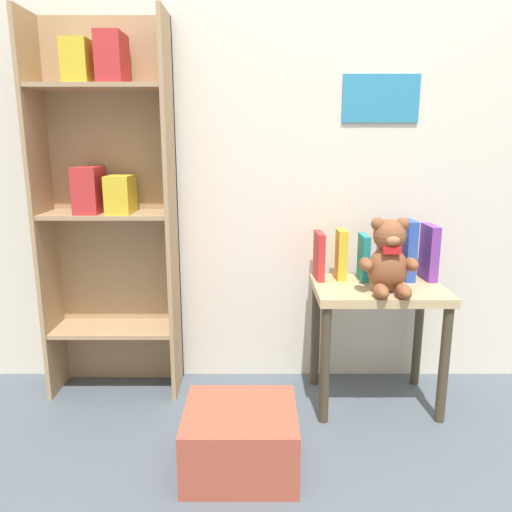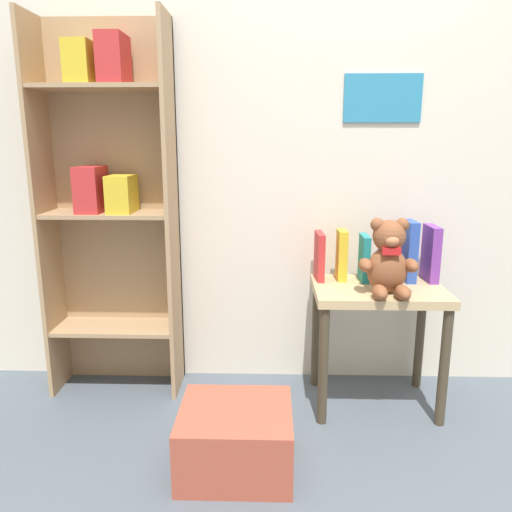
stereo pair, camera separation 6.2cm
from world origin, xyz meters
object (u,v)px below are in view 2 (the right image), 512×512
object	(u,v)px
bookshelf_side	(110,192)
book_standing_purple	(431,253)
book_standing_pink	(386,259)
book_standing_red	(319,256)
book_standing_yellow	(342,255)
storage_bin	(236,438)
book_standing_teal	(364,258)
teddy_bear	(388,260)
book_standing_blue	(409,251)
display_table	(377,309)

from	to	relation	value
bookshelf_side	book_standing_purple	world-z (taller)	bookshelf_side
bookshelf_side	book_standing_pink	distance (m)	1.24
book_standing_red	book_standing_purple	distance (m)	0.48
book_standing_yellow	book_standing_red	bearing A→B (deg)	177.73
bookshelf_side	book_standing_purple	xyz separation A→B (m)	(1.39, -0.05, -0.25)
book_standing_pink	book_standing_purple	size ratio (longest dim) A/B	0.80
book_standing_pink	storage_bin	size ratio (longest dim) A/B	0.49
bookshelf_side	book_standing_teal	xyz separation A→B (m)	(1.11, -0.05, -0.27)
teddy_bear	book_standing_teal	size ratio (longest dim) A/B	1.52
book_standing_blue	display_table	bearing A→B (deg)	-147.25
display_table	book_standing_red	bearing A→B (deg)	154.36
display_table	book_standing_purple	distance (m)	0.34
book_standing_yellow	book_standing_pink	bearing A→B (deg)	-2.22
book_standing_teal	book_standing_red	bearing A→B (deg)	175.75
book_standing_yellow	book_standing_blue	size ratio (longest dim) A/B	0.84
book_standing_red	book_standing_blue	size ratio (longest dim) A/B	0.79
book_standing_pink	book_standing_yellow	bearing A→B (deg)	176.22
book_standing_red	book_standing_blue	distance (m)	0.38
teddy_bear	book_standing_red	world-z (taller)	teddy_bear
teddy_bear	book_standing_yellow	world-z (taller)	teddy_bear
bookshelf_side	book_standing_blue	bearing A→B (deg)	-2.35
display_table	book_standing_teal	xyz separation A→B (m)	(-0.05, 0.10, 0.20)
book_standing_yellow	book_standing_teal	distance (m)	0.10
bookshelf_side	book_standing_blue	world-z (taller)	bookshelf_side
book_standing_yellow	display_table	bearing A→B (deg)	-37.95
teddy_bear	book_standing_teal	distance (m)	0.20
display_table	book_standing_yellow	size ratio (longest dim) A/B	2.46
display_table	book_standing_teal	world-z (taller)	book_standing_teal
display_table	book_standing_red	xyz separation A→B (m)	(-0.24, 0.11, 0.20)
book_standing_blue	book_standing_teal	bearing A→B (deg)	178.36
display_table	book_standing_red	world-z (taller)	book_standing_red
display_table	storage_bin	xyz separation A→B (m)	(-0.57, -0.46, -0.32)
book_standing_purple	storage_bin	xyz separation A→B (m)	(-0.81, -0.57, -0.54)
teddy_bear	storage_bin	size ratio (longest dim) A/B	0.78
book_standing_red	book_standing_teal	size ratio (longest dim) A/B	1.04
bookshelf_side	book_standing_teal	world-z (taller)	bookshelf_side
book_standing_pink	book_standing_purple	xyz separation A→B (m)	(0.19, 0.00, 0.02)
book_standing_yellow	storage_bin	world-z (taller)	book_standing_yellow
bookshelf_side	book_standing_purple	distance (m)	1.42
bookshelf_side	book_standing_purple	size ratio (longest dim) A/B	6.81
book_standing_pink	book_standing_red	bearing A→B (deg)	176.20
bookshelf_side	book_standing_pink	xyz separation A→B (m)	(1.20, -0.05, -0.28)
book_standing_teal	storage_bin	xyz separation A→B (m)	(-0.52, -0.56, -0.52)
bookshelf_side	teddy_bear	world-z (taller)	bookshelf_side
book_standing_yellow	book_standing_teal	xyz separation A→B (m)	(0.10, -0.01, -0.01)
book_standing_blue	storage_bin	world-z (taller)	book_standing_blue
book_standing_purple	storage_bin	size ratio (longest dim) A/B	0.62
display_table	book_standing_purple	world-z (taller)	book_standing_purple
bookshelf_side	book_standing_teal	size ratio (longest dim) A/B	8.21
book_standing_pink	book_standing_blue	xyz separation A→B (m)	(0.10, -0.00, 0.04)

